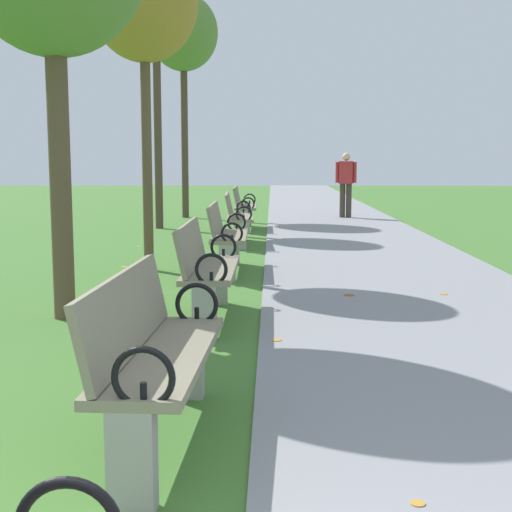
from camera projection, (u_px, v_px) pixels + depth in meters
paved_walkway at (328, 216)px, 18.86m from camera, size 3.15×44.00×0.02m
park_bench_2 at (154, 353)px, 3.74m from camera, size 0.54×1.62×0.90m
park_bench_3 at (206, 268)px, 6.65m from camera, size 0.47×1.60×0.90m
park_bench_4 at (226, 235)px, 9.51m from camera, size 0.49×1.61×0.90m
park_bench_5 at (237, 217)px, 12.56m from camera, size 0.54×1.62×0.90m
park_bench_6 at (244, 207)px, 15.30m from camera, size 0.49×1.61×0.90m
tree_2 at (144, 4)px, 9.27m from camera, size 1.39×1.39×4.25m
tree_3 at (156, 14)px, 15.01m from camera, size 1.51×1.51×5.36m
tree_4 at (183, 35)px, 17.89m from camera, size 1.71×1.71×5.53m
pedestrian_walking at (346, 181)px, 18.17m from camera, size 0.52×0.28×1.62m
scattered_leaves at (280, 268)px, 9.78m from camera, size 5.06×15.35×0.02m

